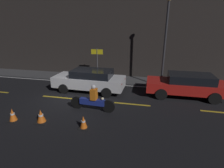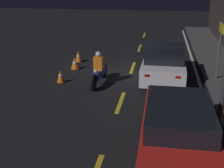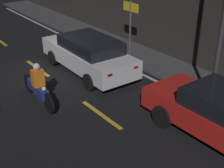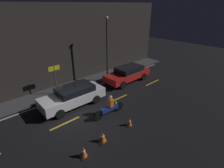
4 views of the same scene
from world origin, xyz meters
TOP-DOWN VIEW (x-y plane):
  - ground_plane at (0.00, 0.00)m, footprint 56.00×56.00m
  - raised_curb at (0.00, 4.21)m, footprint 28.00×1.89m
  - building_front at (0.00, 5.31)m, footprint 28.00×0.30m
  - lane_dash_c at (-1.00, 0.00)m, footprint 2.00×0.14m
  - lane_dash_d at (3.50, 0.00)m, footprint 2.00×0.14m
  - lane_dash_e at (8.00, 0.00)m, footprint 2.00×0.14m
  - lane_solid_kerb at (0.00, 3.02)m, footprint 25.20×0.14m
  - sedan_white at (0.56, 1.49)m, footprint 4.61×1.93m
  - taxi_red at (6.56, 1.84)m, footprint 4.58×1.87m
  - motorcycle at (1.60, -1.15)m, footprint 2.36×0.38m
  - traffic_cone_near at (-1.61, -2.91)m, footprint 0.43×0.43m
  - traffic_cone_mid at (-0.29, -2.73)m, footprint 0.51×0.51m
  - traffic_cone_far at (1.75, -2.78)m, footprint 0.40×0.40m
  - shop_sign at (0.39, 3.75)m, footprint 0.90×0.08m
  - street_lamp at (5.17, 3.12)m, footprint 0.28×0.28m

SIDE VIEW (x-z plane):
  - ground_plane at x=0.00m, z-range 0.00..0.00m
  - lane_solid_kerb at x=0.00m, z-range 0.00..0.01m
  - lane_dash_c at x=-1.00m, z-range 0.00..0.01m
  - lane_dash_d at x=3.50m, z-range 0.00..0.01m
  - lane_dash_e at x=8.00m, z-range 0.00..0.01m
  - raised_curb at x=0.00m, z-range 0.00..0.10m
  - traffic_cone_far at x=1.75m, z-range -0.01..0.56m
  - traffic_cone_mid at x=-0.29m, z-range -0.01..0.59m
  - traffic_cone_near at x=-1.61m, z-range -0.01..0.60m
  - motorcycle at x=1.60m, z-range -0.13..1.26m
  - taxi_red at x=6.56m, z-range 0.06..1.46m
  - sedan_white at x=0.56m, z-range 0.05..1.49m
  - shop_sign at x=0.39m, z-range 0.59..2.99m
  - street_lamp at x=5.17m, z-range 0.36..6.12m
  - building_front at x=0.00m, z-range 0.00..6.79m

